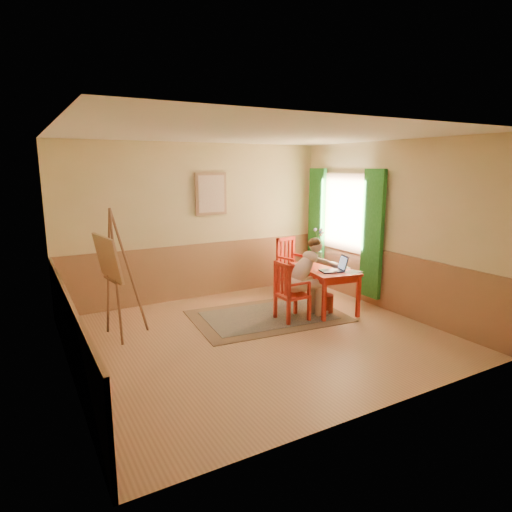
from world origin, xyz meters
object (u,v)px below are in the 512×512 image
figure (306,274)px  laptop (335,268)px  easel (111,263)px  chair_back (292,266)px  table (324,273)px  chair_left (290,292)px

figure → laptop: bearing=-11.9°
easel → figure: bearing=-11.9°
chair_back → figure: 1.39m
table → chair_left: 0.86m
chair_left → figure: 0.40m
table → chair_back: 1.09m
figure → table: bearing=19.2°
table → laptop: size_ratio=2.76×
chair_left → chair_back: (0.89, 1.27, 0.06)m
chair_left → easel: easel is taller
chair_back → easel: (-3.43, -0.65, 0.56)m
table → laptop: laptop is taller
table → figure: (-0.50, -0.17, 0.08)m
chair_back → figure: bearing=-114.3°
chair_left → laptop: bearing=-5.9°
chair_left → figure: figure is taller
laptop → table: bearing=89.5°
figure → chair_left: bearing=-176.6°
chair_back → laptop: (-0.07, -1.36, 0.24)m
laptop → figure: bearing=168.1°
chair_left → easel: 2.69m
chair_back → easel: 3.54m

